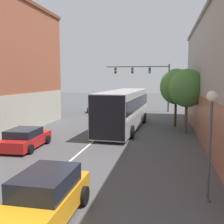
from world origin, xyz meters
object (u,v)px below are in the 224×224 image
Objects in this scene: hatchback_foreground at (44,199)px; traffic_signal_gantry at (147,76)px; bus at (124,108)px; parked_car_left_mid at (25,139)px; street_tree_near at (187,88)px; parked_car_left_near at (97,107)px; street_tree_far at (176,87)px; street_lamp at (211,129)px.

traffic_signal_gantry is at bearing -2.34° from hatchback_foreground.
traffic_signal_gantry is at bearing -1.81° from bus.
parked_car_left_mid is 12.85m from street_tree_near.
traffic_signal_gantry is at bearing -78.91° from parked_car_left_near.
street_tree_far is (4.49, 17.59, 2.99)m from hatchback_foreground.
parked_car_left_mid is at bearing 152.29° from street_lamp.
parked_car_left_near is (-5.56, 27.01, -0.12)m from hatchback_foreground.
street_lamp reaches higher than bus.
hatchback_foreground is 0.84× the size of street_tree_near.
traffic_signal_gantry is (1.01, 13.33, 2.88)m from bus.
parked_car_left_near is 0.80× the size of street_tree_near.
street_lamp is at bearing -65.00° from hatchback_foreground.
hatchback_foreground reaches higher than parked_car_left_mid.
parked_car_left_near is at bearing 11.31° from hatchback_foreground.
hatchback_foreground reaches higher than parked_car_left_near.
street_lamp is 15.21m from street_tree_far.
traffic_signal_gantry is at bearing 98.86° from street_lamp.
bus is 2.88× the size of parked_car_left_mid.
traffic_signal_gantry is 14.82m from street_tree_near.
street_tree_far is (-0.74, 2.83, 0.04)m from street_tree_near.
bus is 13.67m from traffic_signal_gantry.
street_lamp is 0.75× the size of street_tree_far.
bus is at bearing -159.11° from parked_car_left_near.
street_lamp is at bearing -156.16° from bus.
street_tree_near reaches higher than parked_car_left_near.
parked_car_left_mid is at bearing -106.36° from traffic_signal_gantry.
parked_car_left_near is 0.79× the size of street_tree_far.
street_tree_near is 0.98× the size of street_tree_far.
hatchback_foreground is at bearing -154.68° from street_lamp.
traffic_signal_gantry reaches higher than parked_car_left_mid.
traffic_signal_gantry is 2.16× the size of street_lamp.
street_lamp reaches higher than parked_car_left_mid.
parked_car_left_mid is 0.78× the size of street_tree_far.
street_tree_far is (9.66, 9.74, 3.10)m from parked_car_left_mid.
parked_car_left_near is at bearing 131.37° from street_tree_near.
street_tree_far is (4.48, 1.99, 1.80)m from bus.
traffic_signal_gantry reaches higher than bus.
parked_car_left_near is 26.89m from street_lamp.
bus is 1.38× the size of traffic_signal_gantry.
traffic_signal_gantry reaches higher than street_tree_far.
parked_car_left_near is 0.49× the size of traffic_signal_gantry.
bus reaches higher than parked_car_left_mid.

